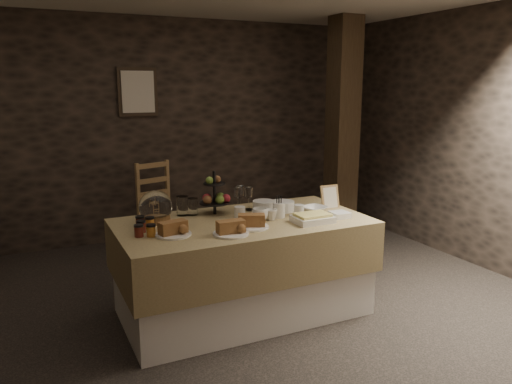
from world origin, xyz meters
name	(u,v)px	position (x,y,z in m)	size (l,w,h in m)	color
ground_plane	(236,320)	(0.00, 0.00, 0.00)	(5.50, 5.00, 0.01)	black
room_shell	(234,123)	(0.00, 0.00, 1.56)	(5.52, 5.02, 2.60)	black
buffet_table	(243,260)	(0.12, 0.11, 0.45)	(1.97, 1.05, 0.78)	white
chair	(161,210)	(-0.03, 2.09, 0.43)	(0.56, 0.55, 0.76)	olive
timber_column	(342,130)	(2.04, 1.54, 1.30)	(0.30, 0.30, 2.60)	black
framed_picture	(138,92)	(-0.15, 2.47, 1.75)	(0.45, 0.04, 0.55)	#312518
plate_stack_a	(264,207)	(0.38, 0.27, 0.83)	(0.19, 0.19, 0.10)	white
plate_stack_b	(283,206)	(0.55, 0.25, 0.82)	(0.20, 0.20, 0.09)	white
cutlery_holder	(279,210)	(0.42, 0.08, 0.84)	(0.10, 0.10, 0.12)	white
cup_a	(260,215)	(0.24, 0.05, 0.83)	(0.13, 0.13, 0.10)	white
cup_b	(271,215)	(0.33, 0.03, 0.82)	(0.09, 0.09, 0.09)	white
mug_c	(240,212)	(0.13, 0.19, 0.83)	(0.09, 0.09, 0.10)	white
mug_d	(299,210)	(0.60, 0.06, 0.83)	(0.08, 0.08, 0.09)	white
bowl	(315,209)	(0.78, 0.10, 0.80)	(0.19, 0.19, 0.05)	white
cake_dome	(156,209)	(-0.51, 0.37, 0.88)	(0.26, 0.26, 0.26)	olive
fruit_stand	(215,197)	(0.00, 0.40, 0.92)	(0.25, 0.25, 0.36)	black
bread_platter_left	(173,230)	(-0.49, -0.04, 0.82)	(0.26, 0.26, 0.11)	white
bread_platter_center	(231,229)	(-0.11, -0.19, 0.82)	(0.26, 0.26, 0.11)	white
bread_platter_right	(251,223)	(0.10, -0.10, 0.82)	(0.26, 0.26, 0.11)	white
jam_jars	(144,227)	(-0.66, 0.13, 0.82)	(0.18, 0.32, 0.07)	maroon
tart_dish	(313,218)	(0.59, -0.17, 0.81)	(0.30, 0.22, 0.07)	white
square_dish	(340,215)	(0.87, -0.14, 0.80)	(0.14, 0.14, 0.04)	white
menu_frame	(330,198)	(0.98, 0.17, 0.87)	(0.17, 0.02, 0.22)	olive
storage_jar_a	(183,206)	(-0.26, 0.48, 0.86)	(0.10, 0.10, 0.16)	white
storage_jar_b	(192,207)	(-0.19, 0.45, 0.85)	(0.09, 0.09, 0.14)	white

